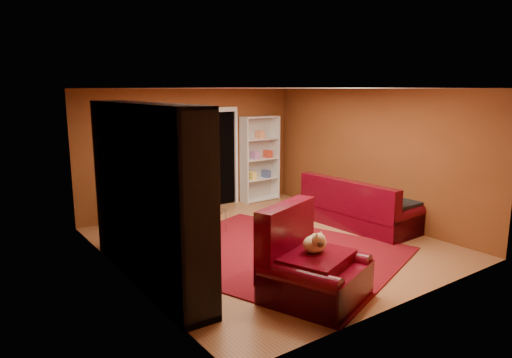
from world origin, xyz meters
TOP-DOWN VIEW (x-y plane):
  - floor at (0.00, 0.00)m, footprint 5.00×5.50m
  - ceiling at (0.00, 0.00)m, footprint 5.00×5.50m
  - wall_back at (0.00, 2.77)m, footprint 5.00×0.05m
  - wall_left at (-2.52, 0.00)m, footprint 0.05×5.50m
  - wall_right at (2.52, 0.00)m, footprint 0.05×5.50m
  - doorway at (0.60, 2.73)m, footprint 1.06×0.60m
  - rug at (-0.28, -0.50)m, footprint 4.25×4.56m
  - media_unit at (-2.27, -0.26)m, footprint 0.54×3.16m
  - christmas_tree at (-1.18, 1.89)m, footprint 1.22×1.22m
  - gift_box_teal at (-1.20, 2.01)m, footprint 0.39×0.39m
  - gift_box_green at (-0.26, 1.61)m, footprint 0.27×0.27m
  - gift_box_red at (-1.18, 2.59)m, footprint 0.23×0.23m
  - white_bookshelf at (1.66, 2.57)m, footprint 0.95×0.36m
  - armchair at (-0.83, -2.04)m, footprint 1.56×1.56m
  - dog at (-0.80, -1.97)m, footprint 0.48×0.42m
  - sofa at (2.02, -0.21)m, footprint 1.10×2.27m
  - coffee_table at (0.39, 0.08)m, footprint 0.96×0.96m
  - acrylic_chair at (-0.56, 1.00)m, footprint 0.57×0.59m

SIDE VIEW (x-z plane):
  - floor at x=0.00m, z-range -0.05..0.00m
  - rug at x=-0.28m, z-range 0.00..0.02m
  - gift_box_red at x=-1.18m, z-range 0.00..0.21m
  - gift_box_green at x=-0.26m, z-range 0.00..0.23m
  - gift_box_teal at x=-1.20m, z-range 0.00..0.31m
  - coffee_table at x=0.39m, z-range -0.04..0.51m
  - acrylic_chair at x=-0.56m, z-range 0.00..0.86m
  - armchair at x=-0.83m, z-range 0.00..0.95m
  - sofa at x=2.02m, z-range 0.00..0.96m
  - dog at x=-0.80m, z-range 0.55..0.86m
  - christmas_tree at x=-1.18m, z-range -0.03..1.96m
  - white_bookshelf at x=1.66m, z-range -0.03..2.00m
  - doorway at x=0.60m, z-range -0.03..2.13m
  - media_unit at x=-2.27m, z-range 0.00..2.42m
  - wall_back at x=0.00m, z-range 0.00..2.60m
  - wall_left at x=-2.52m, z-range 0.00..2.60m
  - wall_right at x=2.52m, z-range 0.00..2.60m
  - ceiling at x=0.00m, z-range 2.60..2.65m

